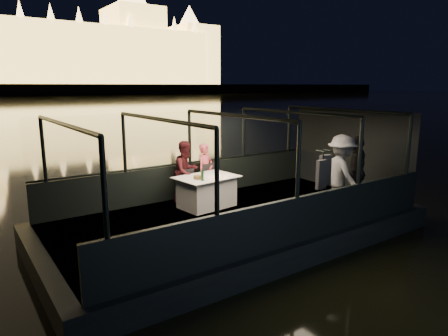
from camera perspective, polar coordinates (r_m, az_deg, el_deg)
boat_hull at (r=9.48m, az=1.40°, el=-9.62°), size 8.60×4.40×1.00m
boat_deck at (r=9.31m, az=1.41°, el=-6.87°), size 8.00×4.00×0.04m
gunwale_port at (r=10.80m, az=-4.84°, el=-1.70°), size 8.00×0.08×0.90m
gunwale_starboard at (r=7.72m, az=10.28°, el=-7.34°), size 8.00×0.08×0.90m
cabin_glass_port at (r=10.60m, az=-4.95°, el=4.36°), size 8.00×0.02×1.40m
cabin_glass_starboard at (r=7.43m, az=10.60°, el=1.07°), size 8.00×0.02×1.40m
cabin_roof_glass at (r=8.85m, az=1.49°, el=7.51°), size 8.00×4.00×0.02m
end_wall_fore at (r=7.45m, az=-24.31°, el=-3.31°), size 0.02×4.00×2.30m
end_wall_aft at (r=11.78m, az=17.37°, el=2.40°), size 0.02×4.00×2.30m
canopy_ribs at (r=9.01m, az=1.45°, el=0.20°), size 8.00×4.00×2.30m
dining_table_central at (r=9.85m, az=-2.49°, el=-3.39°), size 1.56×1.21×0.77m
chair_port_left at (r=10.12m, az=-4.68°, el=-2.62°), size 0.46×0.46×0.85m
chair_port_right at (r=10.47m, az=-1.57°, el=-2.10°), size 0.48×0.48×0.92m
coat_stand at (r=8.94m, az=13.81°, el=-1.88°), size 0.55×0.49×1.62m
person_woman_coral at (r=10.57m, az=-2.66°, el=-0.30°), size 0.61×0.50×1.45m
person_man_maroon at (r=10.28m, az=-5.40°, el=-0.68°), size 0.87×0.74×1.57m
passenger_stripe at (r=9.78m, az=16.37°, el=-1.16°), size 0.98×1.33×1.84m
passenger_dark at (r=10.28m, az=18.37°, el=-0.66°), size 1.01×1.08×1.78m
wine_bottle at (r=9.30m, az=-3.11°, el=-0.93°), size 0.07×0.07×0.29m
bread_basket at (r=9.51m, az=-3.75°, el=-1.34°), size 0.27×0.27×0.09m
amber_candle at (r=9.73m, az=-0.80°, el=-1.01°), size 0.08×0.08×0.09m
plate_near at (r=9.84m, az=0.99°, el=-1.06°), size 0.29×0.29×0.01m
plate_far at (r=9.67m, az=-2.92°, el=-1.30°), size 0.22×0.22×0.01m
wine_glass_white at (r=9.36m, az=-2.95°, el=-1.20°), size 0.08×0.08×0.21m
wine_glass_red at (r=9.94m, az=-1.15°, el=-0.41°), size 0.08×0.08×0.20m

